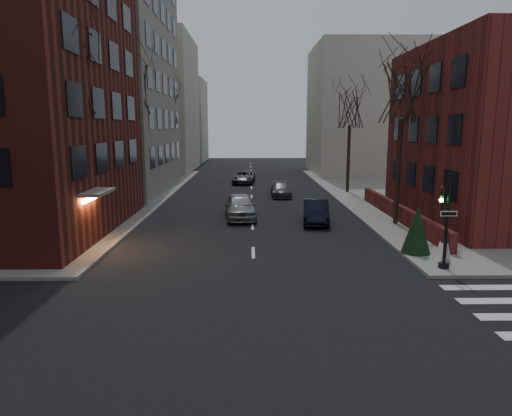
{
  "coord_description": "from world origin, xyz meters",
  "views": [
    {
      "loc": [
        -0.16,
        -9.34,
        6.01
      ],
      "look_at": [
        0.15,
        13.1,
        2.0
      ],
      "focal_mm": 32.0,
      "sensor_mm": 36.0,
      "label": 1
    }
  ],
  "objects_px": {
    "car_lane_far": "(244,177)",
    "sandwich_board": "(443,252)",
    "tree_left_b": "(134,87)",
    "tree_right_b": "(350,109)",
    "tree_left_c": "(168,107)",
    "car_lane_gray": "(281,190)",
    "streetlamp_far": "(178,143)",
    "streetlamp_near": "(132,153)",
    "evergreen_shrub": "(417,230)",
    "car_lane_silver": "(240,206)",
    "tree_left_a": "(74,76)",
    "traffic_signal": "(445,227)",
    "parked_sedan": "(316,212)",
    "tree_right_a": "(402,92)"
  },
  "relations": [
    {
      "from": "traffic_signal",
      "to": "streetlamp_near",
      "type": "relative_size",
      "value": 0.64
    },
    {
      "from": "car_lane_silver",
      "to": "sandwich_board",
      "type": "bearing_deg",
      "value": -53.42
    },
    {
      "from": "streetlamp_far",
      "to": "parked_sedan",
      "type": "bearing_deg",
      "value": -62.2
    },
    {
      "from": "tree_right_b",
      "to": "streetlamp_near",
      "type": "distance_m",
      "value": 20.01
    },
    {
      "from": "traffic_signal",
      "to": "streetlamp_near",
      "type": "distance_m",
      "value": 20.86
    },
    {
      "from": "traffic_signal",
      "to": "tree_left_a",
      "type": "distance_m",
      "value": 18.66
    },
    {
      "from": "tree_left_c",
      "to": "tree_right_b",
      "type": "xyz_separation_m",
      "value": [
        17.6,
        -8.0,
        -0.44
      ]
    },
    {
      "from": "tree_left_a",
      "to": "car_lane_silver",
      "type": "bearing_deg",
      "value": 38.46
    },
    {
      "from": "car_lane_silver",
      "to": "car_lane_gray",
      "type": "distance_m",
      "value": 10.19
    },
    {
      "from": "tree_left_b",
      "to": "tree_right_b",
      "type": "xyz_separation_m",
      "value": [
        17.6,
        6.0,
        -1.33
      ]
    },
    {
      "from": "car_lane_silver",
      "to": "tree_right_b",
      "type": "bearing_deg",
      "value": 45.79
    },
    {
      "from": "car_lane_silver",
      "to": "car_lane_far",
      "type": "height_order",
      "value": "car_lane_silver"
    },
    {
      "from": "evergreen_shrub",
      "to": "traffic_signal",
      "type": "bearing_deg",
      "value": -83.1
    },
    {
      "from": "sandwich_board",
      "to": "tree_left_c",
      "type": "bearing_deg",
      "value": 120.26
    },
    {
      "from": "streetlamp_near",
      "to": "car_lane_far",
      "type": "xyz_separation_m",
      "value": [
        7.4,
        17.4,
        -3.57
      ]
    },
    {
      "from": "car_lane_far",
      "to": "evergreen_shrub",
      "type": "relative_size",
      "value": 2.15
    },
    {
      "from": "tree_left_c",
      "to": "sandwich_board",
      "type": "bearing_deg",
      "value": -60.3
    },
    {
      "from": "tree_left_a",
      "to": "streetlamp_near",
      "type": "distance_m",
      "value": 9.07
    },
    {
      "from": "tree_right_a",
      "to": "parked_sedan",
      "type": "distance_m",
      "value": 8.78
    },
    {
      "from": "tree_right_a",
      "to": "sandwich_board",
      "type": "relative_size",
      "value": 11.52
    },
    {
      "from": "streetlamp_far",
      "to": "tree_left_a",
      "type": "bearing_deg",
      "value": -91.23
    },
    {
      "from": "car_lane_gray",
      "to": "tree_left_b",
      "type": "bearing_deg",
      "value": -160.66
    },
    {
      "from": "tree_left_b",
      "to": "sandwich_board",
      "type": "bearing_deg",
      "value": -43.13
    },
    {
      "from": "tree_left_a",
      "to": "car_lane_far",
      "type": "relative_size",
      "value": 2.14
    },
    {
      "from": "tree_left_c",
      "to": "evergreen_shrub",
      "type": "relative_size",
      "value": 4.36
    },
    {
      "from": "car_lane_far",
      "to": "car_lane_silver",
      "type": "bearing_deg",
      "value": -84.98
    },
    {
      "from": "tree_left_b",
      "to": "tree_right_b",
      "type": "bearing_deg",
      "value": 18.82
    },
    {
      "from": "streetlamp_far",
      "to": "car_lane_gray",
      "type": "distance_m",
      "value": 16.54
    },
    {
      "from": "tree_left_b",
      "to": "car_lane_gray",
      "type": "bearing_deg",
      "value": 19.28
    },
    {
      "from": "traffic_signal",
      "to": "streetlamp_near",
      "type": "xyz_separation_m",
      "value": [
        -16.14,
        13.01,
        2.33
      ]
    },
    {
      "from": "traffic_signal",
      "to": "tree_left_b",
      "type": "xyz_separation_m",
      "value": [
        -16.74,
        17.01,
        7.0
      ]
    },
    {
      "from": "sandwich_board",
      "to": "car_lane_far",
      "type": "bearing_deg",
      "value": 107.82
    },
    {
      "from": "tree_left_c",
      "to": "car_lane_gray",
      "type": "bearing_deg",
      "value": -41.42
    },
    {
      "from": "tree_left_b",
      "to": "car_lane_far",
      "type": "height_order",
      "value": "tree_left_b"
    },
    {
      "from": "car_lane_silver",
      "to": "sandwich_board",
      "type": "height_order",
      "value": "car_lane_silver"
    },
    {
      "from": "car_lane_far",
      "to": "tree_left_c",
      "type": "bearing_deg",
      "value": -179.26
    },
    {
      "from": "tree_left_b",
      "to": "tree_left_a",
      "type": "bearing_deg",
      "value": -90.0
    },
    {
      "from": "car_lane_far",
      "to": "sandwich_board",
      "type": "relative_size",
      "value": 5.68
    },
    {
      "from": "car_lane_far",
      "to": "sandwich_board",
      "type": "bearing_deg",
      "value": -67.72
    },
    {
      "from": "car_lane_gray",
      "to": "sandwich_board",
      "type": "bearing_deg",
      "value": -73.82
    },
    {
      "from": "streetlamp_near",
      "to": "streetlamp_far",
      "type": "height_order",
      "value": "same"
    },
    {
      "from": "car_lane_far",
      "to": "evergreen_shrub",
      "type": "bearing_deg",
      "value": -68.21
    },
    {
      "from": "tree_left_c",
      "to": "car_lane_far",
      "type": "height_order",
      "value": "tree_left_c"
    },
    {
      "from": "tree_right_a",
      "to": "tree_left_b",
      "type": "bearing_deg",
      "value": 155.56
    },
    {
      "from": "tree_left_a",
      "to": "tree_right_b",
      "type": "height_order",
      "value": "tree_left_a"
    },
    {
      "from": "traffic_signal",
      "to": "evergreen_shrub",
      "type": "distance_m",
      "value": 2.46
    },
    {
      "from": "parked_sedan",
      "to": "traffic_signal",
      "type": "bearing_deg",
      "value": -61.75
    },
    {
      "from": "tree_left_a",
      "to": "streetlamp_far",
      "type": "bearing_deg",
      "value": 88.77
    },
    {
      "from": "streetlamp_near",
      "to": "evergreen_shrub",
      "type": "relative_size",
      "value": 2.82
    },
    {
      "from": "tree_right_b",
      "to": "car_lane_silver",
      "type": "relative_size",
      "value": 1.91
    }
  ]
}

